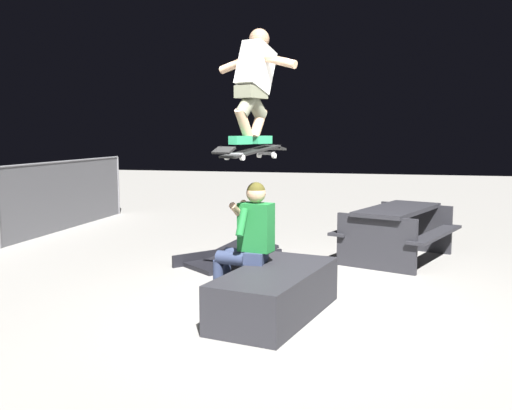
# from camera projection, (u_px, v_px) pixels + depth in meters

# --- Properties ---
(ground_plane) EXTENTS (40.00, 40.00, 0.00)m
(ground_plane) POSITION_uv_depth(u_px,v_px,m) (294.00, 310.00, 5.86)
(ground_plane) COLOR gray
(ledge_box_main) EXTENTS (1.78, 1.07, 0.46)m
(ledge_box_main) POSITION_uv_depth(u_px,v_px,m) (276.00, 293.00, 5.63)
(ledge_box_main) COLOR #28282D
(ledge_box_main) RESTS_ON ground
(person_sitting_on_ledge) EXTENTS (0.59, 0.78, 1.30)m
(person_sitting_on_ledge) POSITION_uv_depth(u_px,v_px,m) (247.00, 238.00, 5.95)
(person_sitting_on_ledge) COLOR #2D3856
(person_sitting_on_ledge) RESTS_ON ground
(skateboard) EXTENTS (1.03, 0.54, 0.13)m
(skateboard) POSITION_uv_depth(u_px,v_px,m) (251.00, 151.00, 5.62)
(skateboard) COLOR black
(skater_airborne) EXTENTS (0.63, 0.86, 1.12)m
(skater_airborne) POSITION_uv_depth(u_px,v_px,m) (254.00, 81.00, 5.58)
(skater_airborne) COLOR #2D9E66
(kicker_ramp) EXTENTS (1.43, 1.39, 0.35)m
(kicker_ramp) POSITION_uv_depth(u_px,v_px,m) (228.00, 260.00, 7.89)
(kicker_ramp) COLOR black
(kicker_ramp) RESTS_ON ground
(picnic_table_back) EXTENTS (2.07, 1.86, 0.75)m
(picnic_table_back) POSITION_uv_depth(u_px,v_px,m) (397.00, 225.00, 8.13)
(picnic_table_back) COLOR #28282D
(picnic_table_back) RESTS_ON ground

